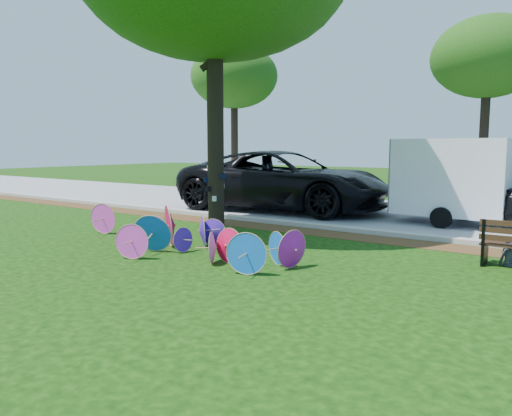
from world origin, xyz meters
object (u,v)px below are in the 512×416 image
(black_van, at_px, (284,181))
(person_left, at_px, (511,239))
(parasol_pile, at_px, (188,235))
(cargo_trailer, at_px, (455,177))

(black_van, distance_m, person_left, 9.30)
(parasol_pile, height_order, person_left, person_left)
(parasol_pile, bearing_deg, person_left, 24.51)
(black_van, distance_m, cargo_trailer, 5.81)
(person_left, bearing_deg, black_van, 160.33)
(cargo_trailer, height_order, person_left, cargo_trailer)
(parasol_pile, relative_size, cargo_trailer, 2.10)
(black_van, relative_size, person_left, 7.37)
(cargo_trailer, distance_m, person_left, 5.37)
(parasol_pile, xyz_separation_m, cargo_trailer, (3.62, 7.48, 1.02))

